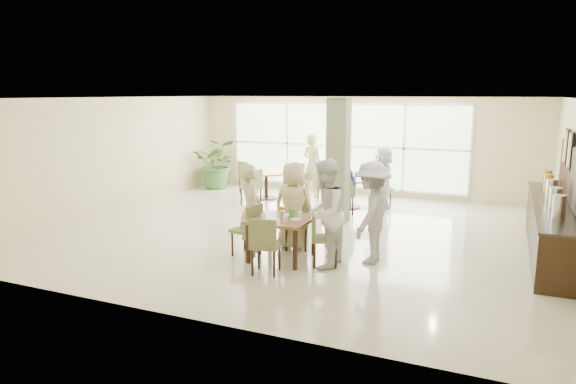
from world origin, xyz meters
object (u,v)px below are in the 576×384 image
at_px(round_table_left, 266,177).
at_px(adult_standing, 312,165).
at_px(main_table, 282,223).
at_px(teen_right, 325,214).
at_px(adult_a, 340,183).
at_px(buffet_counter, 551,223).
at_px(teen_far, 294,206).
at_px(round_table_right, 350,185).
at_px(adult_b, 383,179).
at_px(teen_standing, 371,213).
at_px(potted_plant, 217,163).
at_px(teen_left, 251,209).

bearing_deg(round_table_left, adult_standing, 36.56).
height_order(main_table, teen_right, teen_right).
relative_size(adult_a, adult_standing, 0.89).
relative_size(buffet_counter, teen_far, 2.84).
relative_size(round_table_right, adult_b, 0.70).
relative_size(round_table_right, adult_standing, 0.63).
distance_m(round_table_right, teen_standing, 4.37).
distance_m(round_table_right, potted_plant, 4.63).
distance_m(teen_standing, adult_standing, 5.85).
relative_size(main_table, adult_standing, 0.58).
xyz_separation_m(teen_left, teen_right, (1.47, -0.16, 0.09)).
bearing_deg(buffet_counter, adult_a, 163.82).
relative_size(teen_right, teen_standing, 1.04).
height_order(teen_far, teen_standing, teen_standing).
bearing_deg(adult_standing, round_table_right, 166.39).
height_order(teen_standing, adult_a, teen_standing).
relative_size(round_table_left, teen_standing, 0.68).
bearing_deg(potted_plant, teen_left, -53.93).
xyz_separation_m(main_table, round_table_left, (-2.56, 4.70, -0.07)).
relative_size(teen_far, adult_a, 1.04).
bearing_deg(adult_standing, teen_far, 128.26).
height_order(round_table_left, teen_right, teen_right).
height_order(main_table, round_table_right, same).
distance_m(teen_standing, adult_a, 3.48).
relative_size(teen_standing, adult_b, 1.11).
height_order(main_table, adult_b, adult_b).
bearing_deg(potted_plant, adult_standing, -0.60).
distance_m(buffet_counter, potted_plant, 9.56).
xyz_separation_m(round_table_left, teen_right, (3.37, -4.78, 0.32)).
distance_m(adult_b, adult_standing, 2.47).
xyz_separation_m(main_table, teen_right, (0.82, -0.07, 0.25)).
bearing_deg(main_table, teen_far, 94.72).
xyz_separation_m(teen_left, teen_standing, (2.13, 0.37, 0.06)).
bearing_deg(buffet_counter, teen_left, -156.36).
distance_m(round_table_left, round_table_right, 2.46).
bearing_deg(adult_b, adult_a, -39.12).
xyz_separation_m(teen_left, teen_far, (0.60, 0.59, 0.00)).
xyz_separation_m(round_table_left, adult_a, (2.50, -1.13, 0.20)).
height_order(teen_standing, adult_b, teen_standing).
xyz_separation_m(round_table_right, teen_far, (0.05, -3.84, 0.25)).
relative_size(teen_standing, adult_a, 1.12).
distance_m(round_table_left, adult_standing, 1.37).
xyz_separation_m(teen_left, adult_a, (0.59, 3.49, -0.03)).
height_order(round_table_right, teen_far, teen_far).
bearing_deg(teen_left, main_table, -117.55).
bearing_deg(round_table_left, buffet_counter, -19.26).
bearing_deg(adult_a, buffet_counter, 5.61).
xyz_separation_m(potted_plant, adult_b, (5.38, -1.05, 0.03)).
bearing_deg(adult_a, potted_plant, 178.51).
bearing_deg(buffet_counter, round_table_left, 160.74).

